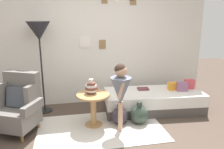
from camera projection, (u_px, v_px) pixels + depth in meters
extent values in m
plane|color=#4C3D33|center=(115.00, 149.00, 3.21)|extent=(12.00, 12.00, 0.00)
cube|color=silver|center=(96.00, 42.00, 4.73)|extent=(4.80, 0.10, 2.60)
cube|color=olive|center=(133.00, 0.00, 4.61)|extent=(0.13, 0.02, 0.20)
cube|color=gray|center=(133.00, 0.00, 4.60)|extent=(0.10, 0.01, 0.16)
cube|color=olive|center=(102.00, 44.00, 4.71)|extent=(0.14, 0.02, 0.18)
cube|color=silver|center=(102.00, 44.00, 4.71)|extent=(0.11, 0.01, 0.14)
cube|color=white|center=(85.00, 42.00, 4.63)|extent=(0.21, 0.02, 0.22)
cube|color=slate|center=(85.00, 42.00, 4.63)|extent=(0.17, 0.01, 0.17)
cube|color=silver|center=(101.00, 128.00, 3.80)|extent=(2.08, 1.25, 0.01)
cylinder|color=olive|center=(22.00, 138.00, 3.39)|extent=(0.04, 0.04, 0.12)
cylinder|color=olive|center=(14.00, 121.00, 3.93)|extent=(0.04, 0.04, 0.12)
cylinder|color=olive|center=(38.00, 124.00, 3.81)|extent=(0.04, 0.04, 0.12)
cube|color=slate|center=(16.00, 117.00, 3.61)|extent=(0.78, 0.76, 0.30)
cube|color=slate|center=(22.00, 88.00, 3.71)|extent=(0.60, 0.38, 0.55)
cube|color=slate|center=(4.00, 94.00, 3.67)|extent=(0.20, 0.31, 0.39)
cube|color=slate|center=(32.00, 96.00, 3.55)|extent=(0.20, 0.31, 0.39)
cube|color=slate|center=(33.00, 107.00, 3.45)|extent=(0.30, 0.49, 0.14)
cube|color=#474C56|center=(18.00, 97.00, 3.62)|extent=(0.40, 0.30, 0.33)
cube|color=#4C4742|center=(153.00, 106.00, 4.51)|extent=(1.96, 0.94, 0.18)
cube|color=white|center=(153.00, 97.00, 4.46)|extent=(1.96, 0.94, 0.22)
cube|color=#D64C56|center=(189.00, 84.00, 4.59)|extent=(0.21, 0.16, 0.19)
cube|color=gray|center=(182.00, 87.00, 4.44)|extent=(0.22, 0.15, 0.17)
cube|color=orange|center=(173.00, 86.00, 4.51)|extent=(0.21, 0.13, 0.15)
cylinder|color=tan|center=(94.00, 125.00, 3.92)|extent=(0.31, 0.31, 0.02)
cylinder|color=tan|center=(93.00, 110.00, 3.85)|extent=(0.10, 0.10, 0.52)
cylinder|color=tan|center=(93.00, 95.00, 3.78)|extent=(0.56, 0.56, 0.03)
cylinder|color=brown|center=(91.00, 92.00, 3.81)|extent=(0.15, 0.15, 0.04)
cylinder|color=white|center=(91.00, 90.00, 3.80)|extent=(0.18, 0.18, 0.04)
cylinder|color=brown|center=(91.00, 88.00, 3.79)|extent=(0.21, 0.21, 0.04)
cylinder|color=white|center=(91.00, 86.00, 3.78)|extent=(0.18, 0.18, 0.04)
cylinder|color=brown|center=(91.00, 84.00, 3.77)|extent=(0.15, 0.15, 0.04)
cylinder|color=white|center=(91.00, 81.00, 3.76)|extent=(0.07, 0.07, 0.06)
cylinder|color=black|center=(45.00, 110.00, 4.49)|extent=(0.28, 0.28, 0.02)
cylinder|color=black|center=(42.00, 70.00, 4.28)|extent=(0.03, 0.03, 1.64)
cone|color=#232328|center=(39.00, 31.00, 4.09)|extent=(0.43, 0.43, 0.34)
cylinder|color=tan|center=(120.00, 118.00, 3.66)|extent=(0.07, 0.07, 0.48)
cylinder|color=tan|center=(121.00, 115.00, 3.76)|extent=(0.07, 0.07, 0.48)
cone|color=slate|center=(121.00, 91.00, 3.60)|extent=(0.34, 0.34, 0.46)
cylinder|color=slate|center=(121.00, 82.00, 3.56)|extent=(0.17, 0.17, 0.17)
cylinder|color=tan|center=(121.00, 90.00, 3.46)|extent=(0.14, 0.09, 0.31)
cylinder|color=tan|center=(123.00, 85.00, 3.69)|extent=(0.14, 0.09, 0.31)
sphere|color=tan|center=(121.00, 71.00, 3.51)|extent=(0.19, 0.19, 0.19)
sphere|color=#38281E|center=(120.00, 69.00, 3.51)|extent=(0.18, 0.18, 0.18)
cube|color=brown|center=(143.00, 89.00, 4.54)|extent=(0.24, 0.18, 0.03)
sphere|color=#332D38|center=(119.00, 116.00, 3.94)|extent=(0.29, 0.29, 0.29)
cylinder|color=#332D38|center=(119.00, 106.00, 3.89)|extent=(0.08, 0.08, 0.09)
sphere|color=#2D3D33|center=(139.00, 115.00, 3.95)|extent=(0.32, 0.32, 0.32)
cylinder|color=#2D3D33|center=(139.00, 104.00, 3.90)|extent=(0.09, 0.09, 0.09)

